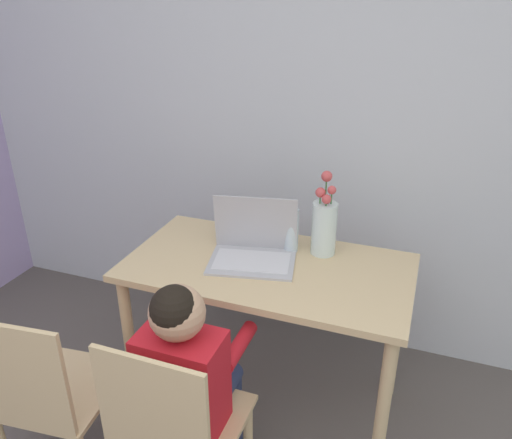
# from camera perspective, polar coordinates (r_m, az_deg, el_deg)

# --- Properties ---
(wall_back) EXTENTS (6.40, 0.05, 2.50)m
(wall_back) POSITION_cam_1_polar(r_m,az_deg,el_deg) (2.48, 11.37, 11.46)
(wall_back) COLOR silver
(wall_back) RESTS_ON ground_plane
(dining_table) EXTENTS (1.19, 0.63, 0.76)m
(dining_table) POSITION_cam_1_polar(r_m,az_deg,el_deg) (2.15, 1.32, -7.65)
(dining_table) COLOR #D6B784
(dining_table) RESTS_ON ground_plane
(chair_occupied) EXTENTS (0.40, 0.40, 0.84)m
(chair_occupied) POSITION_cam_1_polar(r_m,az_deg,el_deg) (1.86, -9.12, -22.78)
(chair_occupied) COLOR #D6B784
(chair_occupied) RESTS_ON ground_plane
(chair_spare) EXTENTS (0.44, 0.44, 0.84)m
(chair_spare) POSITION_cam_1_polar(r_m,az_deg,el_deg) (2.10, -22.48, -18.11)
(chair_spare) COLOR #D6B784
(chair_spare) RESTS_ON ground_plane
(person_seated) EXTENTS (0.30, 0.42, 0.98)m
(person_seated) POSITION_cam_1_polar(r_m,az_deg,el_deg) (1.81, -7.62, -16.38)
(person_seated) COLOR red
(person_seated) RESTS_ON ground_plane
(laptop) EXTENTS (0.40, 0.33, 0.26)m
(laptop) POSITION_cam_1_polar(r_m,az_deg,el_deg) (2.11, -0.30, -2.99)
(laptop) COLOR #B2B2B7
(laptop) RESTS_ON dining_table
(flower_vase) EXTENTS (0.11, 0.11, 0.37)m
(flower_vase) POSITION_cam_1_polar(r_m,az_deg,el_deg) (2.14, 7.80, -0.59)
(flower_vase) COLOR silver
(flower_vase) RESTS_ON dining_table
(water_bottle) EXTENTS (0.06, 0.06, 0.22)m
(water_bottle) POSITION_cam_1_polar(r_m,az_deg,el_deg) (2.16, 4.06, -1.14)
(water_bottle) COLOR silver
(water_bottle) RESTS_ON dining_table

